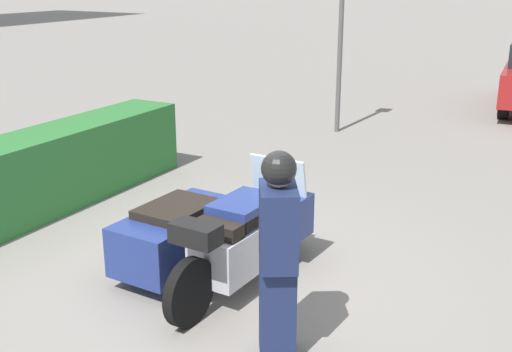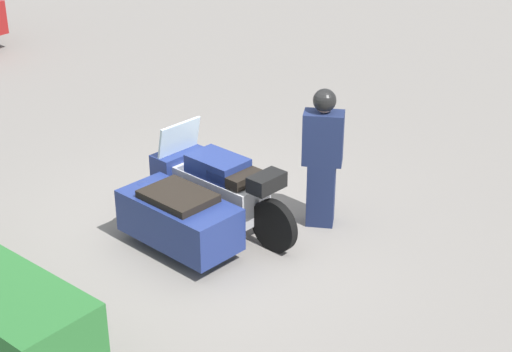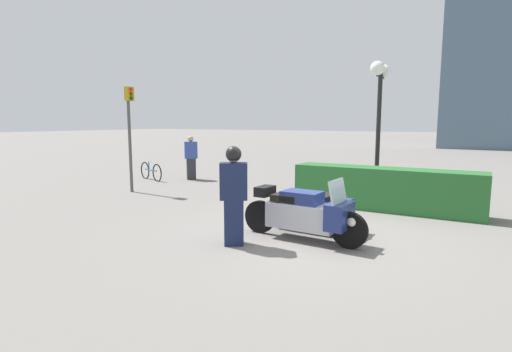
% 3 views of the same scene
% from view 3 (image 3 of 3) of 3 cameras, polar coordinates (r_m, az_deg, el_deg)
% --- Properties ---
extents(ground_plane, '(160.00, 160.00, 0.00)m').
position_cam_3_polar(ground_plane, '(7.56, 7.11, -8.45)').
color(ground_plane, slate).
extents(police_motorcycle, '(2.39, 1.47, 1.15)m').
position_cam_3_polar(police_motorcycle, '(7.50, 8.11, -4.97)').
color(police_motorcycle, black).
rests_on(police_motorcycle, ground).
extents(officer_rider, '(0.54, 0.48, 1.70)m').
position_cam_3_polar(officer_rider, '(6.79, -3.19, -2.47)').
color(officer_rider, '#192347').
rests_on(officer_rider, ground).
extents(hedge_bush_curbside, '(4.36, 0.78, 1.01)m').
position_cam_3_polar(hedge_bush_curbside, '(10.02, 17.94, -1.77)').
color(hedge_bush_curbside, '#28662D').
rests_on(hedge_bush_curbside, ground).
extents(twin_lamp_post, '(0.37, 1.14, 3.68)m').
position_cam_3_polar(twin_lamp_post, '(11.57, 17.28, 11.53)').
color(twin_lamp_post, black).
rests_on(twin_lamp_post, ground).
extents(traffic_light_far, '(0.23, 0.26, 3.11)m').
position_cam_3_polar(traffic_light_far, '(12.43, -17.58, 7.24)').
color(traffic_light_far, '#4C4C4C').
rests_on(traffic_light_far, ground).
extents(pedestrian_bystander, '(0.51, 0.51, 1.59)m').
position_cam_3_polar(pedestrian_bystander, '(14.74, -9.27, 2.60)').
color(pedestrian_bystander, '#2D2D33').
rests_on(pedestrian_bystander, ground).
extents(bicycle_parked, '(1.51, 0.55, 0.68)m').
position_cam_3_polar(bicycle_parked, '(14.95, -14.78, 0.63)').
color(bicycle_parked, black).
rests_on(bicycle_parked, ground).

